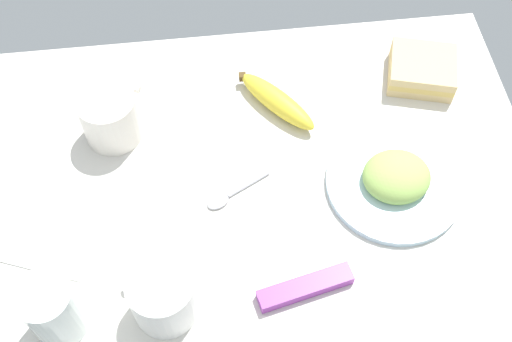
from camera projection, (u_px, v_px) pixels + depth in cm
name	position (u px, v px, depth cm)	size (l,w,h in cm)	color
tabletop	(256.00, 184.00, 100.99)	(90.00, 64.00, 2.00)	beige
plate_of_food	(395.00, 180.00, 98.38)	(21.43, 21.43, 5.56)	silver
coffee_mug_black	(163.00, 296.00, 85.27)	(9.67, 11.57, 8.87)	white
coffee_mug_milky	(110.00, 116.00, 101.17)	(9.79, 11.82, 8.90)	silver
sandwich_main	(422.00, 70.00, 109.47)	(13.27, 12.51, 4.40)	#DBB77A
glass_of_milk	(54.00, 312.00, 83.92)	(7.36, 7.36, 10.81)	silver
banana	(277.00, 101.00, 106.22)	(13.20, 15.01, 3.82)	yellow
spoon	(229.00, 195.00, 98.33)	(10.68, 6.54, 0.80)	silver
snack_bar	(305.00, 287.00, 89.68)	(13.87, 2.84, 2.00)	purple
paper_napkin	(53.00, 222.00, 96.12)	(15.88, 15.88, 0.30)	white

